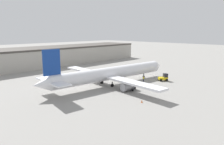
% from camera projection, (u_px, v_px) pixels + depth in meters
% --- Properties ---
extents(ground_plane, '(400.00, 400.00, 0.00)m').
position_uv_depth(ground_plane, '(112.00, 84.00, 61.48)').
color(ground_plane, gray).
extents(terminal_building, '(82.97, 17.82, 7.84)m').
position_uv_depth(terminal_building, '(59.00, 55.00, 99.13)').
color(terminal_building, '#ADA89E').
rests_on(terminal_building, ground_plane).
extents(airplane, '(43.68, 38.31, 10.83)m').
position_uv_depth(airplane, '(109.00, 74.00, 60.25)').
color(airplane, white).
rests_on(airplane, ground_plane).
extents(ground_crew_worker, '(0.36, 0.36, 1.63)m').
position_uv_depth(ground_crew_worker, '(144.00, 79.00, 64.66)').
color(ground_crew_worker, '#1E2338').
rests_on(ground_crew_worker, ground_plane).
extents(baggage_tug, '(3.10, 2.95, 2.21)m').
position_uv_depth(baggage_tug, '(164.00, 78.00, 65.56)').
color(baggage_tug, yellow).
rests_on(baggage_tug, ground_plane).
extents(belt_loader_truck, '(3.12, 2.68, 2.20)m').
position_uv_depth(belt_loader_truck, '(131.00, 86.00, 55.68)').
color(belt_loader_truck, '#2D2D33').
rests_on(belt_loader_truck, ground_plane).
extents(safety_cone_near, '(0.36, 0.36, 0.55)m').
position_uv_depth(safety_cone_near, '(142.00, 101.00, 45.80)').
color(safety_cone_near, '#EF590F').
rests_on(safety_cone_near, ground_plane).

